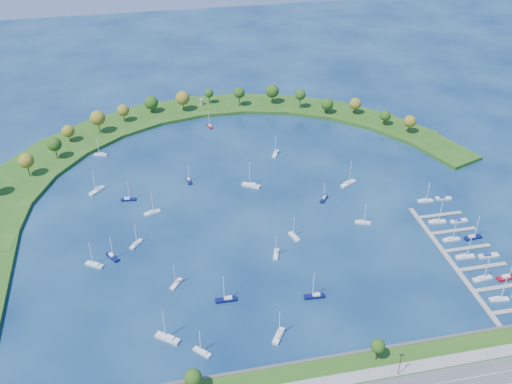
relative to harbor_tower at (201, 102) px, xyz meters
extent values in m
plane|color=#081E46|center=(7.86, -118.78, -4.02)|extent=(700.00, 700.00, 0.00)
cube|color=#474442|center=(7.86, -221.28, -3.12)|extent=(420.00, 1.20, 1.80)
sphere|color=#154210|center=(-32.14, -225.78, 4.03)|extent=(6.00, 6.00, 6.00)
cylinder|color=#382314|center=(32.86, -225.78, 0.38)|extent=(0.56, 0.56, 5.60)
sphere|color=#154210|center=(32.86, -225.78, 4.22)|extent=(5.20, 5.20, 5.20)
cylinder|color=black|center=(37.86, -233.78, 2.58)|extent=(0.24, 0.24, 10.00)
cube|color=#1F5115|center=(-110.97, -81.21, -3.02)|extent=(50.23, 54.30, 2.00)
cube|color=#1F5115|center=(-96.17, -54.20, -3.02)|extent=(54.07, 56.09, 2.00)
cube|color=#1F5115|center=(-75.35, -31.51, -3.02)|extent=(55.20, 54.07, 2.00)
cube|color=#1F5115|center=(-49.71, -14.46, -3.02)|extent=(53.65, 48.47, 2.00)
cube|color=#1F5115|center=(-20.74, -4.01, -3.02)|extent=(49.62, 39.75, 2.00)
cube|color=#1F5115|center=(9.89, -0.80, -3.02)|extent=(44.32, 29.96, 2.00)
cube|color=#1F5115|center=(40.40, -4.98, -3.02)|extent=(49.49, 38.05, 2.00)
cube|color=#1F5115|center=(69.03, -16.34, -3.02)|extent=(51.13, 44.12, 2.00)
cube|color=#1F5115|center=(94.11, -34.20, -3.02)|extent=(49.19, 47.96, 2.00)
cube|color=#1F5115|center=(114.20, -57.54, -3.02)|extent=(43.90, 49.49, 2.00)
cube|color=#1F5115|center=(128.14, -85.00, -3.02)|extent=(35.67, 48.74, 2.00)
cylinder|color=#382314|center=(-101.32, -70.62, 1.88)|extent=(0.56, 0.56, 7.80)
sphere|color=brown|center=(-101.32, -70.62, 7.38)|extent=(8.00, 8.00, 8.00)
cylinder|color=#382314|center=(-88.36, -54.10, 1.71)|extent=(0.56, 0.56, 7.46)
sphere|color=#154210|center=(-88.36, -54.10, 7.02)|extent=(7.88, 7.88, 7.88)
cylinder|color=#382314|center=(-82.37, -34.98, 0.70)|extent=(0.56, 0.56, 5.43)
sphere|color=brown|center=(-82.37, -34.98, 4.89)|extent=(7.40, 7.40, 7.40)
cylinder|color=#382314|center=(-65.24, -27.59, 2.17)|extent=(0.56, 0.56, 8.38)
sphere|color=brown|center=(-65.24, -27.59, 8.16)|extent=(8.98, 8.98, 8.98)
cylinder|color=#382314|center=(-50.41, -14.83, 1.12)|extent=(0.56, 0.56, 6.27)
sphere|color=brown|center=(-50.41, -14.83, 5.74)|extent=(7.46, 7.46, 7.46)
cylinder|color=#382314|center=(-32.64, -4.94, 0.55)|extent=(0.56, 0.56, 5.14)
sphere|color=#154210|center=(-32.64, -4.94, 4.88)|extent=(8.77, 8.77, 8.77)
cylinder|color=#382314|center=(-12.67, -6.81, 1.60)|extent=(0.56, 0.56, 7.24)
sphere|color=brown|center=(-12.67, -6.81, 7.05)|extent=(9.15, 9.15, 9.15)
cylinder|color=#382314|center=(5.44, 1.01, 1.09)|extent=(0.56, 0.56, 6.22)
sphere|color=#154210|center=(5.44, 1.01, 5.39)|extent=(5.90, 5.90, 5.90)
cylinder|color=#382314|center=(24.28, -7.03, 1.99)|extent=(0.56, 0.56, 8.02)
sphere|color=#154210|center=(24.28, -7.03, 7.46)|extent=(7.31, 7.31, 7.31)
cylinder|color=#382314|center=(46.29, -7.44, 1.52)|extent=(0.56, 0.56, 7.07)
sphere|color=#154210|center=(46.29, -7.44, 6.82)|extent=(8.82, 8.82, 8.82)
cylinder|color=#382314|center=(62.23, -18.57, 2.09)|extent=(0.56, 0.56, 8.21)
sphere|color=#154210|center=(62.23, -18.57, 7.57)|extent=(6.90, 6.90, 6.90)
cylinder|color=#382314|center=(77.07, -29.57, 0.40)|extent=(0.56, 0.56, 4.83)
sphere|color=#154210|center=(77.07, -29.57, 4.39)|extent=(7.86, 7.86, 7.86)
cylinder|color=#382314|center=(94.24, -34.07, 0.83)|extent=(0.56, 0.56, 5.69)
sphere|color=brown|center=(94.24, -34.07, 5.17)|extent=(7.48, 7.48, 7.48)
cylinder|color=#382314|center=(106.88, -52.96, 0.56)|extent=(0.56, 0.56, 5.16)
sphere|color=#154210|center=(106.88, -52.96, 4.47)|extent=(6.66, 6.66, 6.66)
cylinder|color=#382314|center=(116.93, -66.04, 1.21)|extent=(0.56, 0.56, 6.45)
sphere|color=brown|center=(116.93, -66.04, 5.91)|extent=(7.41, 7.41, 7.41)
cylinder|color=gray|center=(0.00, 0.00, -0.20)|extent=(2.20, 2.20, 3.63)
cylinder|color=gray|center=(0.00, 0.00, 1.76)|extent=(2.60, 2.60, 0.30)
cube|color=gray|center=(85.86, -179.78, -3.67)|extent=(2.20, 82.00, 0.40)
cube|color=gray|center=(97.96, -199.58, -3.67)|extent=(22.00, 2.00, 0.40)
cube|color=gray|center=(97.96, -186.38, -3.67)|extent=(22.00, 2.00, 0.40)
cylinder|color=#382314|center=(108.86, -186.38, -3.42)|extent=(0.36, 0.36, 1.60)
cube|color=gray|center=(97.96, -173.18, -3.67)|extent=(22.00, 2.00, 0.40)
cylinder|color=#382314|center=(108.86, -173.18, -3.42)|extent=(0.36, 0.36, 1.60)
cube|color=gray|center=(97.96, -159.98, -3.67)|extent=(22.00, 2.00, 0.40)
cylinder|color=#382314|center=(108.86, -159.98, -3.42)|extent=(0.36, 0.36, 1.60)
cube|color=gray|center=(97.96, -146.78, -3.67)|extent=(22.00, 2.00, 0.40)
cylinder|color=#382314|center=(108.86, -146.78, -3.42)|extent=(0.36, 0.36, 1.60)
cube|color=silver|center=(23.41, -149.09, -3.57)|extent=(4.11, 7.78, 0.90)
cube|color=silver|center=(23.62, -149.81, -2.80)|extent=(2.14, 2.93, 0.63)
cylinder|color=silver|center=(23.24, -148.52, 1.94)|extent=(0.32, 0.32, 10.12)
cube|color=silver|center=(33.20, -71.64, -3.52)|extent=(5.76, 8.41, 0.99)
cube|color=silver|center=(33.57, -70.90, -2.68)|extent=(2.74, 3.31, 0.69)
cylinder|color=silver|center=(32.90, -72.23, 2.54)|extent=(0.32, 0.32, 11.14)
cube|color=silver|center=(1.84, -206.94, -3.51)|extent=(6.55, 8.43, 1.02)
cube|color=silver|center=(1.39, -207.66, -2.64)|extent=(3.00, 3.40, 0.71)
cylinder|color=silver|center=(2.21, -206.37, 2.72)|extent=(0.32, 0.32, 11.45)
cube|color=silver|center=(58.38, -145.14, -3.58)|extent=(7.63, 4.39, 0.88)
cube|color=silver|center=(57.68, -144.89, -2.82)|extent=(2.91, 2.22, 0.62)
cylinder|color=silver|center=(58.93, -145.33, 1.83)|extent=(0.32, 0.32, 9.94)
cube|color=silver|center=(-27.24, -208.78, -3.58)|extent=(6.54, 6.75, 0.88)
cube|color=silver|center=(-26.73, -209.31, -2.83)|extent=(2.81, 2.86, 0.62)
cylinder|color=silver|center=(-27.64, -208.35, 1.82)|extent=(0.32, 0.32, 9.92)
cube|color=silver|center=(-39.52, -116.15, -3.53)|extent=(8.39, 4.72, 0.97)
cube|color=silver|center=(-40.29, -116.40, -2.71)|extent=(3.19, 2.40, 0.68)
cylinder|color=silver|center=(-38.91, -115.94, 2.41)|extent=(0.32, 0.32, 10.91)
cube|color=#0A0F3F|center=(-50.55, -101.99, -3.57)|extent=(7.67, 3.06, 0.90)
cube|color=silver|center=(-51.29, -101.89, -2.81)|extent=(2.78, 1.80, 0.63)
cylinder|color=silver|center=(-49.96, -102.07, 1.91)|extent=(0.32, 0.32, 10.07)
cube|color=#0A0F3F|center=(46.31, -121.97, -3.59)|extent=(5.82, 6.89, 0.85)
cube|color=silver|center=(46.73, -121.40, -2.87)|extent=(2.60, 2.83, 0.60)
cylinder|color=silver|center=(45.97, -122.43, 1.63)|extent=(0.32, 0.32, 9.58)
cube|color=silver|center=(-65.03, -51.82, -3.58)|extent=(7.50, 3.78, 0.87)
cube|color=silver|center=(-64.33, -52.00, -2.85)|extent=(2.80, 2.01, 0.61)
cylinder|color=silver|center=(-65.59, -51.67, 1.72)|extent=(0.32, 0.32, 9.75)
cube|color=#0A0F3F|center=(-14.23, -183.72, -3.49)|extent=(8.81, 2.64, 1.05)
cube|color=silver|center=(-13.36, -183.74, -2.60)|extent=(3.10, 1.78, 0.74)
cylinder|color=silver|center=(-14.93, -183.70, 2.95)|extent=(0.32, 0.32, 11.83)
cube|color=maroon|center=(1.29, -28.78, -3.61)|extent=(3.22, 7.00, 0.81)
cube|color=silver|center=(1.43, -29.44, -2.92)|extent=(1.78, 2.59, 0.57)
cylinder|color=silver|center=(1.18, -28.25, 1.36)|extent=(0.32, 0.32, 9.13)
cube|color=silver|center=(-66.51, -150.59, -3.53)|extent=(8.12, 6.38, 0.98)
cube|color=silver|center=(-65.82, -151.03, -2.69)|extent=(3.28, 2.91, 0.69)
cylinder|color=silver|center=(-67.06, -150.23, 2.49)|extent=(0.32, 0.32, 11.06)
cube|color=silver|center=(12.30, -159.78, -3.57)|extent=(4.40, 7.67, 0.89)
cube|color=silver|center=(12.54, -159.09, -2.82)|extent=(2.22, 2.92, 0.62)
cylinder|color=silver|center=(12.10, -160.34, 1.86)|extent=(0.32, 0.32, 9.99)
cube|color=silver|center=(-66.35, -90.56, -3.46)|extent=(8.41, 8.31, 1.11)
cube|color=silver|center=(-65.69, -89.91, -2.52)|extent=(3.58, 3.56, 0.78)
cylinder|color=silver|center=(-66.88, -91.08, 3.33)|extent=(0.32, 0.32, 12.47)
cube|color=silver|center=(-32.96, -170.11, -3.59)|extent=(5.94, 6.96, 0.86)
cube|color=silver|center=(-32.53, -169.54, -2.85)|extent=(2.64, 2.86, 0.60)
cylinder|color=silver|center=(-33.31, -170.57, 1.70)|extent=(0.32, 0.32, 9.72)
cube|color=silver|center=(-38.98, -199.57, -3.43)|extent=(9.45, 8.13, 1.18)
cube|color=silver|center=(-38.20, -200.16, -2.43)|extent=(3.89, 3.61, 0.82)
cylinder|color=silver|center=(-39.60, -199.09, 3.77)|extent=(0.32, 0.32, 13.23)
cube|color=silver|center=(-48.19, -139.64, -3.57)|extent=(6.36, 7.04, 0.89)
cube|color=silver|center=(-48.67, -140.21, -2.81)|extent=(2.79, 2.93, 0.62)
cylinder|color=silver|center=(-47.81, -139.19, 1.89)|extent=(0.32, 0.32, 10.04)
cube|color=#0A0F3F|center=(21.08, -189.12, -3.51)|extent=(8.56, 2.91, 1.01)
cube|color=silver|center=(21.93, -189.17, -2.65)|extent=(3.05, 1.84, 0.71)
cylinder|color=silver|center=(20.41, -189.07, 2.68)|extent=(0.32, 0.32, 11.37)
cube|color=silver|center=(12.68, -102.10, -3.43)|extent=(9.80, 7.65, 1.18)
cube|color=silver|center=(13.51, -102.63, -2.42)|extent=(3.95, 3.49, 0.83)
cylinder|color=silver|center=(12.02, -101.67, 3.83)|extent=(0.32, 0.32, 13.32)
cube|color=#0A0F3F|center=(-18.62, -90.44, -3.59)|extent=(2.78, 7.28, 0.85)
cube|color=silver|center=(-18.70, -89.73, -2.87)|extent=(1.66, 2.63, 0.60)
cylinder|color=silver|center=(-18.55, -91.00, 1.63)|extent=(0.32, 0.32, 9.59)
cube|color=#0A0F3F|center=(-58.76, -146.80, -3.54)|extent=(6.16, 7.99, 0.96)
cube|color=silver|center=(-59.18, -146.12, -2.72)|extent=(2.82, 3.21, 0.67)
cylinder|color=silver|center=(-58.42, -147.34, 2.36)|extent=(0.32, 0.32, 10.83)
cube|color=silver|center=(63.29, -110.76, -3.45)|extent=(9.59, 6.78, 1.13)
cube|color=silver|center=(62.45, -111.21, -2.49)|extent=(3.79, 3.19, 0.79)
cylinder|color=silver|center=(63.95, -110.41, 3.50)|extent=(0.32, 0.32, 12.76)
cube|color=silver|center=(93.46, -206.18, -3.55)|extent=(7.97, 3.15, 0.93)
cube|color=silver|center=(92.69, -206.08, -2.76)|extent=(2.89, 1.86, 0.65)
cylinder|color=silver|center=(94.08, -206.26, 2.15)|extent=(0.32, 0.32, 10.48)
cube|color=silver|center=(93.46, -193.53, -3.51)|extent=(8.72, 3.21, 1.02)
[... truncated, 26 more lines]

